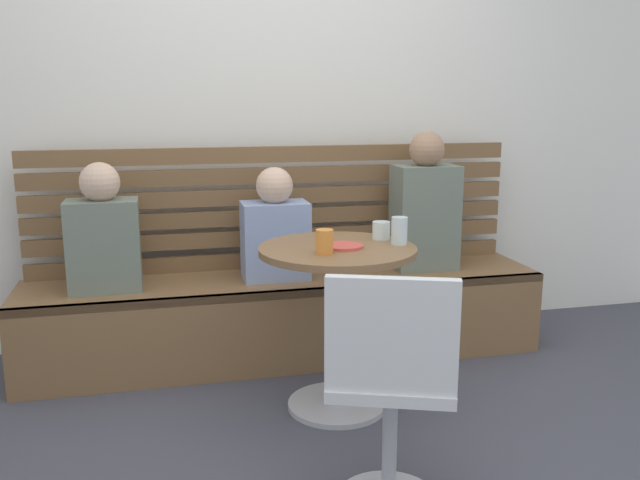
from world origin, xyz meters
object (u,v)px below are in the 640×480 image
object	(u,v)px
cup_glass_tall	(399,231)
person_adult	(425,208)
plate_small	(343,246)
booth_bench	(287,317)
cafe_table	(337,296)
cup_glass_short	(381,230)
cup_tumbler_orange	(324,242)
person_child_middle	(103,235)
person_child_left	(275,230)
white_chair	(391,385)

from	to	relation	value
cup_glass_tall	person_adult	bearing A→B (deg)	59.64
cup_glass_tall	plate_small	distance (m)	0.26
booth_bench	cafe_table	world-z (taller)	cafe_table
cup_glass_tall	plate_small	world-z (taller)	cup_glass_tall
cup_glass_short	person_adult	bearing A→B (deg)	51.83
booth_bench	cup_tumbler_orange	distance (m)	0.94
booth_bench	person_adult	distance (m)	0.95
person_child_middle	person_adult	bearing A→B (deg)	1.21
person_child_middle	cup_glass_tall	bearing A→B (deg)	-26.77
cup_tumbler_orange	person_child_left	bearing A→B (deg)	95.55
person_adult	person_child_left	xyz separation A→B (m)	(-0.83, -0.01, -0.08)
person_adult	person_child_left	bearing A→B (deg)	-179.01
person_child_left	cup_tumbler_orange	distance (m)	0.77
cafe_table	person_child_left	bearing A→B (deg)	103.66
booth_bench	person_child_middle	xyz separation A→B (m)	(-0.90, -0.02, 0.49)
white_chair	person_child_left	distance (m)	1.48
cup_glass_tall	plate_small	size ratio (longest dim) A/B	0.71
booth_bench	plate_small	xyz separation A→B (m)	(0.12, -0.66, 0.52)
plate_small	person_adult	bearing A→B (deg)	46.36
cafe_table	person_child_middle	size ratio (longest dim) A/B	1.18
cafe_table	white_chair	distance (m)	0.81
cafe_table	person_child_middle	xyz separation A→B (m)	(-1.00, 0.63, 0.20)
booth_bench	cup_tumbler_orange	xyz separation A→B (m)	(0.02, -0.75, 0.57)
cafe_table	cup_glass_short	world-z (taller)	cup_glass_short
person_child_middle	plate_small	bearing A→B (deg)	-32.35
cup_tumbler_orange	white_chair	bearing A→B (deg)	-86.38
cafe_table	plate_small	world-z (taller)	plate_small
cafe_table	white_chair	xyz separation A→B (m)	(-0.04, -0.81, -0.05)
person_child_middle	plate_small	xyz separation A→B (m)	(1.02, -0.65, 0.03)
booth_bench	cup_tumbler_orange	bearing A→B (deg)	-88.62
person_adult	cup_glass_tall	bearing A→B (deg)	-120.36
booth_bench	cafe_table	bearing A→B (deg)	-80.95
white_chair	cafe_table	bearing A→B (deg)	87.16
white_chair	cup_tumbler_orange	size ratio (longest dim) A/B	8.50
plate_small	cup_glass_short	bearing A→B (deg)	30.32
cafe_table	white_chair	size ratio (longest dim) A/B	0.87
person_child_left	person_child_middle	world-z (taller)	person_child_middle
cafe_table	white_chair	bearing A→B (deg)	-92.84
plate_small	cup_tumbler_orange	bearing A→B (deg)	-139.09
person_child_left	cup_glass_short	world-z (taller)	person_child_left
cup_glass_short	person_child_middle	bearing A→B (deg)	157.00
white_chair	cup_tumbler_orange	bearing A→B (deg)	93.62
cup_glass_short	white_chair	bearing A→B (deg)	-106.51
cup_tumbler_orange	plate_small	bearing A→B (deg)	40.91
person_adult	plate_small	bearing A→B (deg)	-133.64
person_child_left	cup_glass_short	size ratio (longest dim) A/B	7.25
person_child_middle	cup_tumbler_orange	size ratio (longest dim) A/B	6.26
cafe_table	person_child_left	world-z (taller)	person_child_left
person_child_left	person_child_middle	bearing A→B (deg)	-178.57
cup_tumbler_orange	cup_glass_tall	distance (m)	0.37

